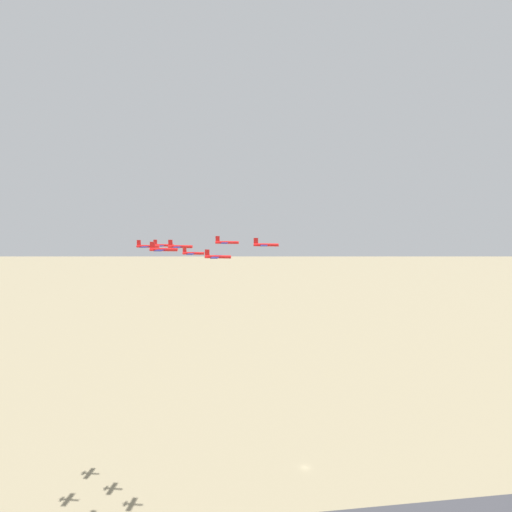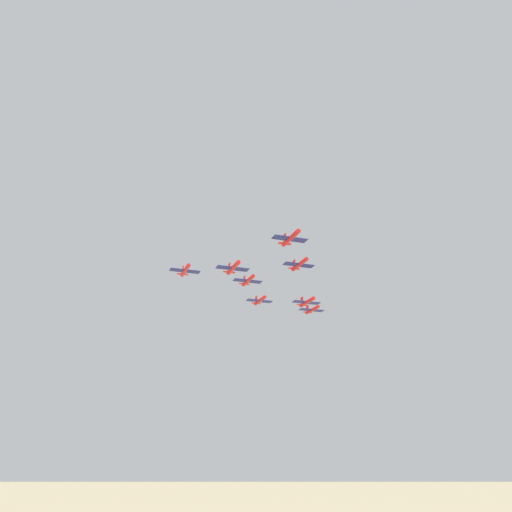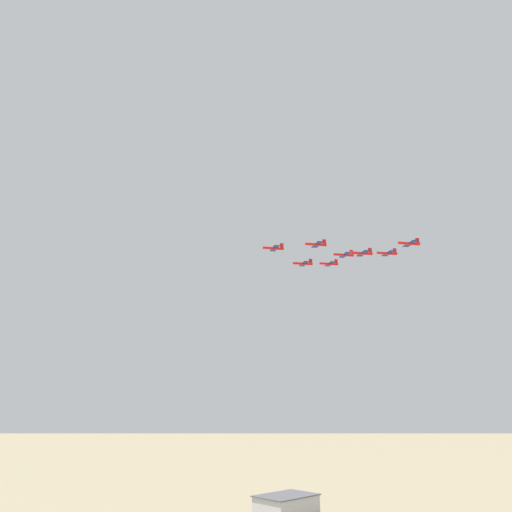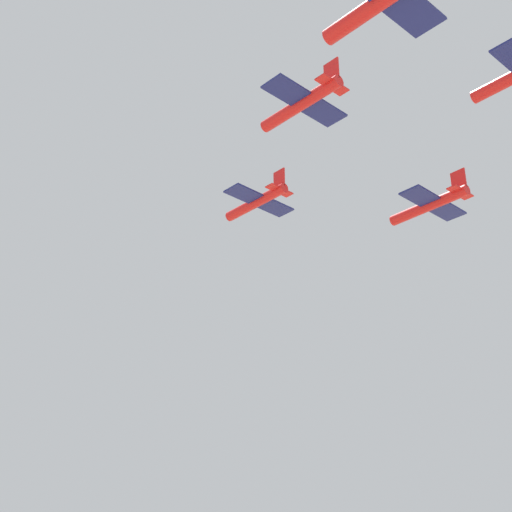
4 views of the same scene
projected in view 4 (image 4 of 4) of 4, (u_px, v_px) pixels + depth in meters
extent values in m
cylinder|color=red|center=(256.00, 203.00, 74.79)|extent=(7.87, 5.41, 1.05)
cube|color=navy|center=(260.00, 201.00, 74.41)|extent=(6.16, 8.03, 0.17)
cube|color=red|center=(279.00, 179.00, 72.98)|extent=(1.37, 0.92, 2.10)
cube|color=red|center=(279.00, 190.00, 72.43)|extent=(2.50, 3.15, 0.11)
cylinder|color=red|center=(300.00, 105.00, 59.21)|extent=(7.87, 5.41, 1.05)
cube|color=navy|center=(305.00, 102.00, 58.83)|extent=(6.16, 8.03, 0.17)
cube|color=red|center=(331.00, 72.00, 57.41)|extent=(1.37, 0.92, 2.10)
cube|color=red|center=(332.00, 85.00, 56.86)|extent=(2.50, 3.15, 0.11)
cylinder|color=red|center=(428.00, 206.00, 68.88)|extent=(7.87, 5.41, 1.05)
cube|color=navy|center=(433.00, 204.00, 68.50)|extent=(6.16, 8.03, 0.17)
cube|color=red|center=(459.00, 180.00, 67.07)|extent=(1.37, 0.92, 2.10)
cube|color=red|center=(460.00, 192.00, 66.52)|extent=(2.50, 3.15, 0.11)
cylinder|color=red|center=(383.00, 0.00, 41.49)|extent=(7.87, 5.41, 1.05)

